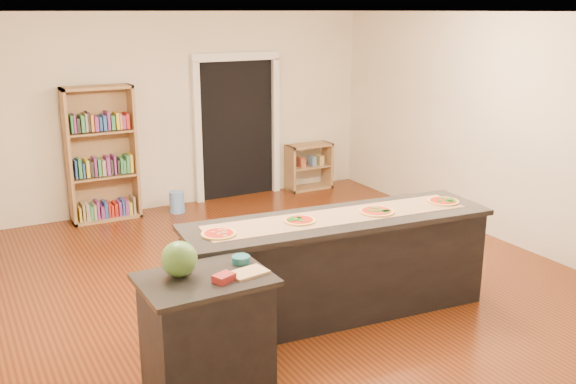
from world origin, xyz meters
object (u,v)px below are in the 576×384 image
bookshelf (102,154)px  waste_bin (177,202)px  kitchen_island (338,265)px  watermelon (179,259)px  low_shelf (309,167)px  side_counter (207,334)px

bookshelf → waste_bin: size_ratio=5.96×
kitchen_island → bookshelf: (-1.26, 3.96, 0.44)m
bookshelf → watermelon: bearing=-96.0°
waste_bin → watermelon: bearing=-108.5°
kitchen_island → low_shelf: size_ratio=3.96×
kitchen_island → waste_bin: 3.81m
kitchen_island → side_counter: size_ratio=3.10×
bookshelf → watermelon: 4.51m
kitchen_island → low_shelf: (2.02, 3.96, -0.12)m
low_shelf → waste_bin: size_ratio=2.39×
low_shelf → bookshelf: bearing=-179.9°
bookshelf → kitchen_island: bearing=-72.3°
bookshelf → watermelon: (-0.47, -4.49, 0.15)m
bookshelf → low_shelf: size_ratio=2.49×
side_counter → waste_bin: bearing=73.1°
kitchen_island → bookshelf: bearing=113.1°
kitchen_island → low_shelf: 4.45m
side_counter → low_shelf: size_ratio=1.28×
low_shelf → kitchen_island: bearing=-117.0°
bookshelf → low_shelf: bearing=0.1°
kitchen_island → watermelon: (-1.73, -0.53, 0.58)m
low_shelf → waste_bin: bearing=-175.4°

